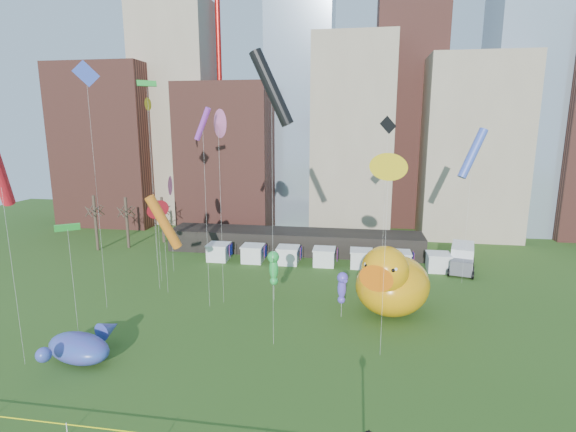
% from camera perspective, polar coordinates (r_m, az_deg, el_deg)
% --- Properties ---
extents(skyline, '(101.00, 23.00, 68.00)m').
position_cam_1_polar(skyline, '(82.03, 7.29, 13.54)').
color(skyline, brown).
rests_on(skyline, ground).
extents(pavilion, '(38.00, 6.00, 3.20)m').
position_cam_1_polar(pavilion, '(65.76, 0.83, -3.34)').
color(pavilion, black).
rests_on(pavilion, ground).
extents(vendor_tents, '(33.24, 2.80, 2.40)m').
position_cam_1_polar(vendor_tents, '(59.64, 4.80, -5.46)').
color(vendor_tents, white).
rests_on(vendor_tents, ground).
extents(bare_trees, '(8.44, 6.44, 8.50)m').
position_cam_1_polar(bare_trees, '(72.29, -20.33, -0.74)').
color(bare_trees, '#382B21').
rests_on(bare_trees, ground).
extents(big_duck, '(9.86, 10.93, 7.63)m').
position_cam_1_polar(big_duck, '(44.75, 13.40, -8.41)').
color(big_duck, orange).
rests_on(big_duck, ground).
extents(small_duck, '(2.73, 3.59, 2.72)m').
position_cam_1_polar(small_duck, '(48.55, 13.44, -9.64)').
color(small_duck, white).
rests_on(small_duck, ground).
extents(seahorse_green, '(1.31, 1.63, 5.61)m').
position_cam_1_polar(seahorse_green, '(46.82, -1.91, -6.49)').
color(seahorse_green, silver).
rests_on(seahorse_green, ground).
extents(seahorse_purple, '(1.41, 1.58, 4.69)m').
position_cam_1_polar(seahorse_purple, '(43.39, 7.11, -9.04)').
color(seahorse_purple, silver).
rests_on(seahorse_purple, ground).
extents(whale_inflatable, '(6.56, 7.55, 2.61)m').
position_cam_1_polar(whale_inflatable, '(40.27, -25.61, -15.20)').
color(whale_inflatable, '#4F3CA6').
rests_on(whale_inflatable, ground).
extents(box_truck, '(4.46, 7.91, 3.18)m').
position_cam_1_polar(box_truck, '(62.14, 21.94, -5.08)').
color(box_truck, white).
rests_on(box_truck, ground).
extents(kite_1, '(0.95, 2.42, 12.55)m').
position_cam_1_polar(kite_1, '(56.81, -15.40, 3.87)').
color(kite_1, silver).
rests_on(kite_1, ground).
extents(kite_2, '(3.49, 1.03, 24.51)m').
position_cam_1_polar(kite_2, '(34.88, -2.18, 16.45)').
color(kite_2, silver).
rests_on(kite_2, ground).
extents(kite_3, '(1.80, 1.53, 23.49)m').
position_cam_1_polar(kite_3, '(50.59, -18.08, 15.79)').
color(kite_3, silver).
rests_on(kite_3, ground).
extents(kite_4, '(1.98, 1.25, 16.69)m').
position_cam_1_polar(kite_4, '(34.01, 13.14, 6.28)').
color(kite_4, silver).
rests_on(kite_4, ground).
extents(kite_5, '(1.87, 1.60, 24.74)m').
position_cam_1_polar(kite_5, '(46.72, -24.98, 15.70)').
color(kite_5, silver).
rests_on(kite_5, ground).
extents(kite_6, '(3.68, 3.10, 11.44)m').
position_cam_1_polar(kite_6, '(49.85, -16.03, -0.82)').
color(kite_6, silver).
rests_on(kite_6, ground).
extents(kite_7, '(1.97, 0.91, 20.52)m').
position_cam_1_polar(kite_7, '(43.76, -11.18, 11.76)').
color(kite_7, silver).
rests_on(kite_7, ground).
extents(kite_8, '(1.15, 2.13, 10.09)m').
position_cam_1_polar(kite_8, '(53.75, -16.83, 0.82)').
color(kite_8, silver).
rests_on(kite_8, ground).
extents(kite_9, '(1.92, 2.55, 20.38)m').
position_cam_1_polar(kite_9, '(44.69, -9.19, 11.92)').
color(kite_9, silver).
rests_on(kite_9, ground).
extents(kite_10, '(1.76, 0.72, 19.75)m').
position_cam_1_polar(kite_10, '(46.64, 13.00, 10.63)').
color(kite_10, silver).
rests_on(kite_10, ground).
extents(kite_11, '(1.75, 1.43, 10.75)m').
position_cam_1_polar(kite_11, '(40.28, -27.05, -1.48)').
color(kite_11, silver).
rests_on(kite_11, ground).
extents(kite_12, '(0.39, 1.64, 22.27)m').
position_cam_1_polar(kite_12, '(59.70, -18.04, 13.73)').
color(kite_12, silver).
rests_on(kite_12, ground).
extents(kite_13, '(3.52, 2.37, 18.56)m').
position_cam_1_polar(kite_13, '(54.32, 23.15, 7.58)').
color(kite_13, silver).
rests_on(kite_13, ground).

